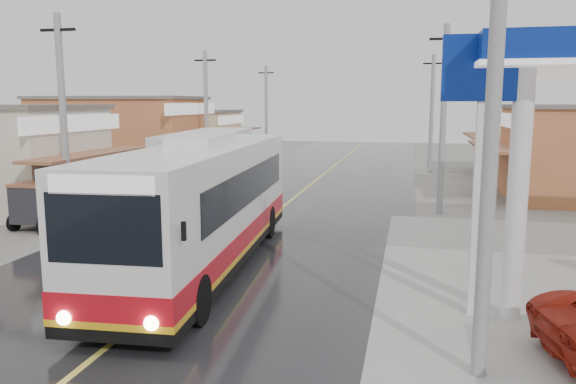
# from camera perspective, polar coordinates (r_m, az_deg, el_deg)

# --- Properties ---
(ground) EXTENTS (120.00, 120.00, 0.00)m
(ground) POSITION_cam_1_polar(r_m,az_deg,el_deg) (12.28, -17.00, -14.21)
(ground) COLOR slate
(ground) RESTS_ON ground
(road) EXTENTS (12.00, 90.00, 0.02)m
(road) POSITION_cam_1_polar(r_m,az_deg,el_deg) (25.87, -0.57, -1.57)
(road) COLOR black
(road) RESTS_ON ground
(centre_line) EXTENTS (0.15, 90.00, 0.01)m
(centre_line) POSITION_cam_1_polar(r_m,az_deg,el_deg) (25.86, -0.57, -1.54)
(centre_line) COLOR #D8CC4C
(centre_line) RESTS_ON road
(shopfronts_left) EXTENTS (11.00, 44.00, 5.20)m
(shopfronts_left) POSITION_cam_1_polar(r_m,az_deg,el_deg) (33.83, -21.34, 0.30)
(shopfronts_left) COLOR #C6B088
(shopfronts_left) RESTS_ON ground
(utility_poles_left) EXTENTS (1.60, 50.00, 8.00)m
(utility_poles_left) POSITION_cam_1_polar(r_m,az_deg,el_deg) (29.13, -13.66, -0.65)
(utility_poles_left) COLOR gray
(utility_poles_left) RESTS_ON ground
(utility_poles_right) EXTENTS (1.60, 36.00, 8.00)m
(utility_poles_right) POSITION_cam_1_polar(r_m,az_deg,el_deg) (25.26, 15.11, -2.17)
(utility_poles_right) COLOR gray
(utility_poles_right) RESTS_ON ground
(coach_bus) EXTENTS (3.49, 12.48, 3.85)m
(coach_bus) POSITION_cam_1_polar(r_m,az_deg,el_deg) (16.44, -8.43, -1.26)
(coach_bus) COLOR silver
(coach_bus) RESTS_ON road
(second_bus) EXTENTS (3.79, 10.30, 3.34)m
(second_bus) POSITION_cam_1_polar(r_m,az_deg,el_deg) (28.24, -8.10, 2.90)
(second_bus) COLOR silver
(second_bus) RESTS_ON road
(cyclist) EXTENTS (0.75, 2.00, 2.14)m
(cyclist) POSITION_cam_1_polar(r_m,az_deg,el_deg) (19.45, -18.43, -3.50)
(cyclist) COLOR black
(cyclist) RESTS_ON ground
(tricycle_near) EXTENTS (2.13, 2.56, 1.88)m
(tricycle_near) POSITION_cam_1_polar(r_m,az_deg,el_deg) (25.51, -18.73, 0.23)
(tricycle_near) COLOR #26262D
(tricycle_near) RESTS_ON ground
(tricycle_far) EXTENTS (1.58, 2.37, 1.81)m
(tricycle_far) POSITION_cam_1_polar(r_m,az_deg,el_deg) (23.52, -23.70, -0.87)
(tricycle_far) COLOR #26262D
(tricycle_far) RESTS_ON ground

